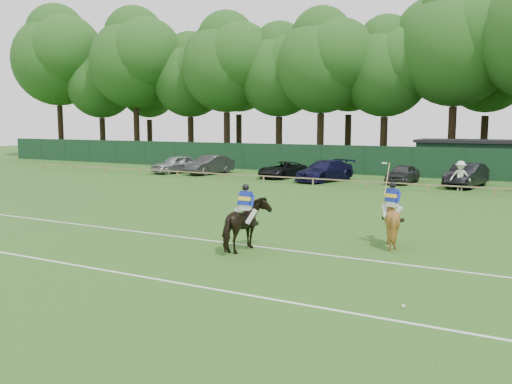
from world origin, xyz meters
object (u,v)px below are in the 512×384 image
Objects in this scene: utility_shed at (470,158)px; sedan_silver at (176,164)px; sedan_grey at (210,165)px; polo_ball at (403,306)px; spectator_left at (460,176)px; suv_black at (282,170)px; hatch_grey at (403,174)px; estate_black at (466,175)px; horse_dark at (246,225)px; horse_chestnut at (391,221)px; sedan_navy at (325,171)px.

sedan_silver is at bearing -158.34° from utility_shed.
sedan_grey is 53.87× the size of polo_ball.
utility_shed is (-0.75, 10.50, 0.56)m from spectator_left.
sedan_grey is (3.15, 0.57, 0.01)m from sedan_silver.
suv_black is 1.16× the size of hatch_grey.
estate_black is (4.45, -0.32, 0.13)m from hatch_grey.
sedan_silver is 24.97m from utility_shed.
horse_dark reaches higher than sedan_grey.
horse_chestnut is 20.11× the size of polo_ball.
horse_dark is 0.46× the size of sedan_silver.
utility_shed is at bearing 32.00° from sedan_grey.
hatch_grey is 0.82× the size of estate_black.
sedan_navy is 0.65× the size of utility_shed.
horse_chestnut is 0.38× the size of suv_black.
horse_chestnut is 0.45× the size of hatch_grey.
sedan_silver is (-19.87, 22.54, -0.12)m from horse_dark.
spectator_left reaches higher than horse_chestnut.
horse_dark reaches higher than polo_ball.
estate_black is at bearing 21.44° from sedan_navy.
estate_black is at bearing 77.27° from spectator_left.
horse_dark is at bearing -95.98° from utility_shed.
sedan_silver reaches higher than polo_ball.
hatch_grey is at bearing 103.56° from polo_ball.
horse_dark is 0.26× the size of utility_shed.
horse_dark is at bearing -90.29° from estate_black.
suv_black is (-14.01, 19.93, -0.25)m from horse_chestnut.
horse_chestnut is at bearing -141.09° from horse_dark.
utility_shed reaches higher than horse_dark.
estate_black is at bearing 94.48° from polo_ball.
hatch_grey reaches higher than suv_black.
sedan_grey is 21.84m from utility_shed.
sedan_navy is 2.79× the size of spectator_left.
sedan_navy is at bearing 5.42° from sedan_grey.
utility_shed is at bearing -64.48° from horse_chestnut.
estate_black reaches higher than hatch_grey.
estate_black is at bearing 12.09° from suv_black.
utility_shed is at bearing 43.74° from suv_black.
utility_shed reaches higher than sedan_grey.
sedan_navy is at bearing 19.20° from sedan_silver.
sedan_silver is at bearing -167.86° from estate_black.
sedan_grey is at bearing 131.04° from polo_ball.
utility_shed reaches higher than suv_black.
sedan_navy is 1.10× the size of estate_black.
utility_shed is (3.62, 7.87, 0.85)m from hatch_grey.
horse_dark is 25.16m from suv_black.
estate_black reaches higher than suv_black.
spectator_left is 21.78× the size of polo_ball.
sedan_navy is 60.87× the size of polo_ball.
sedan_grey reaches higher than sedan_navy.
spectator_left reaches higher than horse_dark.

